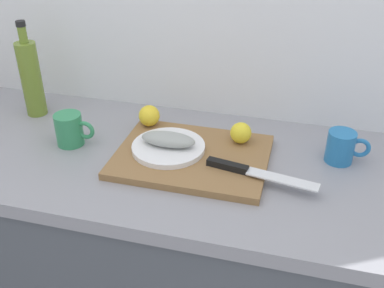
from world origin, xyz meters
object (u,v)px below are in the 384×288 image
object	(u,v)px
fish_fillet	(168,139)
lemon_0	(149,116)
cutting_board	(192,157)
olive_oil_bottle	(31,77)
chef_knife	(247,170)
white_plate	(168,147)
coffee_mug_2	(70,130)
coffee_mug_0	(342,147)

from	to	relation	value
fish_fillet	lemon_0	distance (m)	0.16
cutting_board	lemon_0	size ratio (longest dim) A/B	6.49
lemon_0	olive_oil_bottle	distance (m)	0.40
cutting_board	lemon_0	bearing A→B (deg)	143.20
chef_knife	white_plate	bearing A→B (deg)	175.44
fish_fillet	olive_oil_bottle	bearing A→B (deg)	164.30
chef_knife	coffee_mug_2	distance (m)	0.52
lemon_0	coffee_mug_2	bearing A→B (deg)	-145.16
white_plate	coffee_mug_2	xyz separation A→B (m)	(-0.29, -0.01, 0.02)
coffee_mug_0	lemon_0	bearing A→B (deg)	177.26
cutting_board	lemon_0	xyz separation A→B (m)	(-0.17, 0.12, 0.04)
coffee_mug_0	olive_oil_bottle	bearing A→B (deg)	177.39
white_plate	fish_fillet	xyz separation A→B (m)	(0.00, 0.00, 0.03)
cutting_board	white_plate	xyz separation A→B (m)	(-0.07, 0.00, 0.02)
fish_fillet	coffee_mug_0	distance (m)	0.47
cutting_board	coffee_mug_2	bearing A→B (deg)	-178.38
fish_fillet	lemon_0	xyz separation A→B (m)	(-0.10, 0.12, -0.00)
olive_oil_bottle	coffee_mug_2	bearing A→B (deg)	-36.84
cutting_board	coffee_mug_0	world-z (taller)	coffee_mug_0
fish_fillet	coffee_mug_2	size ratio (longest dim) A/B	1.29
fish_fillet	coffee_mug_2	xyz separation A→B (m)	(-0.29, -0.01, -0.01)
cutting_board	white_plate	size ratio (longest dim) A/B	2.03
white_plate	lemon_0	bearing A→B (deg)	128.86
fish_fillet	olive_oil_bottle	size ratio (longest dim) A/B	0.50
white_plate	coffee_mug_0	bearing A→B (deg)	11.73
lemon_0	olive_oil_bottle	world-z (taller)	olive_oil_bottle
fish_fillet	cutting_board	bearing A→B (deg)	-2.06
fish_fillet	chef_knife	distance (m)	0.24
white_plate	olive_oil_bottle	bearing A→B (deg)	164.30
white_plate	lemon_0	xyz separation A→B (m)	(-0.10, 0.12, 0.02)
white_plate	coffee_mug_0	size ratio (longest dim) A/B	1.76
chef_knife	coffee_mug_0	size ratio (longest dim) A/B	2.54
white_plate	fish_fillet	world-z (taller)	fish_fillet
cutting_board	chef_knife	xyz separation A→B (m)	(0.16, -0.06, 0.02)
coffee_mug_0	coffee_mug_2	world-z (taller)	coffee_mug_2
lemon_0	coffee_mug_0	xyz separation A→B (m)	(0.56, -0.03, -0.01)
olive_oil_bottle	coffee_mug_0	size ratio (longest dim) A/B	2.65
coffee_mug_2	chef_knife	bearing A→B (deg)	-5.11
lemon_0	fish_fillet	bearing A→B (deg)	-51.14
chef_knife	coffee_mug_2	size ratio (longest dim) A/B	2.47
olive_oil_bottle	coffee_mug_2	xyz separation A→B (m)	(0.20, -0.15, -0.08)
chef_knife	coffee_mug_0	world-z (taller)	coffee_mug_0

